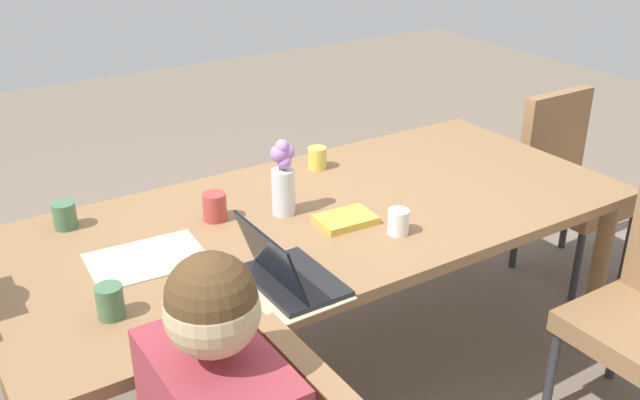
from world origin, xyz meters
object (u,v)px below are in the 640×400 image
Objects in this scene: laptop_near_left_near at (287,273)px; coffee_mug_far_left at (215,207)px; chair_head_right_right_mid at (568,177)px; coffee_mug_near_right at (65,215)px; chair_far_left_far at (21,245)px; flower_vase at (283,175)px; coffee_mug_centre_left at (317,158)px; book_red_cover at (346,219)px; dining_table at (320,229)px; coffee_mug_near_left at (398,222)px; coffee_mug_centre_right at (110,302)px.

coffee_mug_far_left is (0.01, 0.52, 0.01)m from laptop_near_left_near.
chair_head_right_right_mid is 2.35m from coffee_mug_near_right.
chair_far_left_far reaches higher than coffee_mug_far_left.
flower_vase is 3.11× the size of coffee_mug_centre_left.
coffee_mug_centre_left is 0.59m from coffee_mug_far_left.
chair_head_right_right_mid is at bearing 11.65° from book_red_cover.
dining_table is at bearing -32.14° from flower_vase.
coffee_mug_far_left is (0.46, -0.22, 0.00)m from coffee_mug_near_right.
coffee_mug_near_left is 0.98m from coffee_mug_centre_right.
chair_head_right_right_mid reaches higher than coffee_mug_near_right.
dining_table is 26.63× the size of coffee_mug_near_left.
dining_table is at bearing 108.10° from book_red_cover.
chair_head_right_right_mid is at bearing 15.46° from coffee_mug_near_left.
coffee_mug_near_right is (-2.32, 0.27, 0.30)m from chair_head_right_right_mid.
coffee_mug_near_right is at bearing 154.18° from coffee_mug_far_left.
laptop_near_left_near is 0.50m from coffee_mug_near_left.
coffee_mug_centre_left is at bearing 58.74° from dining_table.
chair_head_right_right_mid is at bearing -1.52° from coffee_mug_far_left.
coffee_mug_near_left is at bearing -2.29° from coffee_mug_centre_right.
coffee_mug_centre_right is (-0.49, 0.13, 0.00)m from laptop_near_left_near.
coffee_mug_centre_left is at bearing 20.17° from coffee_mug_far_left.
coffee_mug_near_left is (0.25, -0.35, -0.10)m from flower_vase.
chair_head_right_right_mid is at bearing 14.10° from laptop_near_left_near.
flower_vase is at bearing 147.86° from dining_table.
chair_head_right_right_mid is 1.53m from book_red_cover.
chair_far_left_far is 4.50× the size of book_red_cover.
coffee_mug_near_left is at bearing -42.25° from coffee_mug_far_left.
coffee_mug_near_right is 0.62m from coffee_mug_centre_right.
coffee_mug_near_left is at bearing -63.93° from dining_table.
laptop_near_left_near is at bearing -65.66° from chair_far_left_far.
chair_far_left_far is 3.24× the size of flower_vase.
coffee_mug_far_left reaches higher than dining_table.
coffee_mug_near_right is (0.10, -0.46, 0.30)m from chair_far_left_far.
flower_vase reaches higher than chair_far_left_far.
flower_vase is (0.79, -0.77, 0.40)m from chair_far_left_far.
flower_vase is 3.21× the size of coffee_mug_near_left.
flower_vase is 0.44m from coffee_mug_near_left.
chair_head_right_right_mid is 2.40m from coffee_mug_centre_right.
coffee_mug_far_left is at bearing 178.48° from chair_head_right_right_mid.
coffee_mug_centre_left is 0.93× the size of coffee_mug_centre_right.
chair_far_left_far is 0.56m from coffee_mug_near_right.
flower_vase reaches higher than coffee_mug_centre_right.
coffee_mug_centre_left is (0.22, 0.36, 0.11)m from dining_table.
flower_vase reaches higher than chair_head_right_right_mid.
chair_head_right_right_mid is 1.88m from coffee_mug_far_left.
coffee_mug_near_right reaches higher than coffee_mug_near_left.
chair_far_left_far is 0.93m from coffee_mug_far_left.
coffee_mug_near_left is (0.14, -0.28, 0.11)m from dining_table.
chair_far_left_far is at bearing 156.82° from coffee_mug_centre_left.
chair_head_right_right_mid is 3.24× the size of flower_vase.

